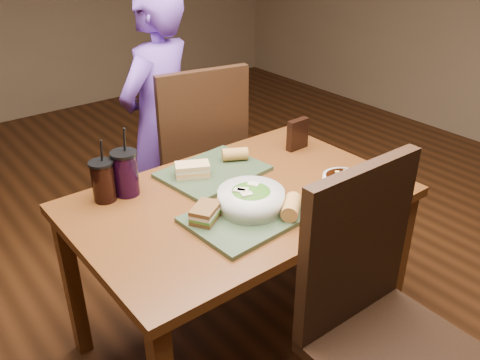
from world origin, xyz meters
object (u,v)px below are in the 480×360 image
Objects in this scene: salad_bowl at (251,198)px; sandwich_near at (206,213)px; tray_far at (213,172)px; sandwich_far at (192,170)px; chair_near at (377,315)px; diner at (160,125)px; dining_table at (240,215)px; baguette_far at (235,154)px; chair_far at (193,155)px; cup_cola at (103,181)px; chip_bag at (298,134)px; tray_near at (247,217)px; baguette_near at (291,207)px; cup_berry at (126,173)px; soup_bowl at (342,182)px.

salad_bowl is 0.18m from sandwich_near.
sandwich_far is (-0.10, 0.01, 0.04)m from tray_far.
diner is at bearing 85.13° from chair_near.
dining_table is 11.51× the size of baguette_far.
chair_far is 0.50m from baguette_far.
cup_cola reaches higher than salad_bowl.
chip_bag reaches higher than sandwich_near.
sandwich_near is 0.35m from sandwich_far.
salad_bowl is 1.69× the size of chip_bag.
salad_bowl is at bearing 33.67° from tray_near.
baguette_near is at bearing -88.17° from tray_far.
diner is at bearing 79.09° from tray_far.
baguette_near is (0.09, -0.13, -0.01)m from salad_bowl.
chair_near is 1.00× the size of chair_far.
cup_berry reaches higher than sandwich_near.
tray_near reaches higher than dining_table.
baguette_near reaches higher than dining_table.
chip_bag is (0.83, -0.10, -0.02)m from cup_berry.
baguette_near is 0.84× the size of chip_bag.
cup_berry is (-0.30, 0.41, 0.03)m from salad_bowl.
baguette_near is 0.48× the size of cup_cola.
chair_far is (0.21, 1.37, -0.00)m from chair_near.
tray_near is 1.49× the size of cup_berry.
sandwich_far is (0.15, 0.31, 0.00)m from sandwich_near.
cup_berry is at bearing 27.79° from diner.
sandwich_far is at bearing -12.72° from cup_berry.
chair_far is 0.61m from chip_bag.
baguette_far is at bearing -5.71° from cup_cola.
chair_near reaches higher than dining_table.
cup_berry is at bearing 107.34° from sandwich_near.
chair_far is 0.74m from cup_berry.
chair_near is at bearing -92.47° from baguette_near.
chip_bag is at bearing -6.98° from cup_cola.
dining_table is 0.55m from cup_cola.
baguette_near reaches higher than tray_far.
chair_near is 1.01m from chip_bag.
salad_bowl is at bearing 55.89° from diner.
chair_far is 0.98m from baguette_near.
chair_far is 0.59m from sandwich_far.
baguette_near reaches higher than sandwich_far.
tray_near is 0.44m from soup_bowl.
diner reaches higher than chip_bag.
sandwich_far reaches higher than tray_far.
baguette_near reaches higher than sandwich_near.
chair_near is 0.93m from sandwich_far.
soup_bowl is at bearing 76.75° from diner.
cup_berry is (-0.37, 0.97, 0.24)m from chair_near.
tray_near is at bearing 53.99° from diner.
baguette_far is at bearing 2.72° from sandwich_far.
chair_near is 1.59m from diner.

